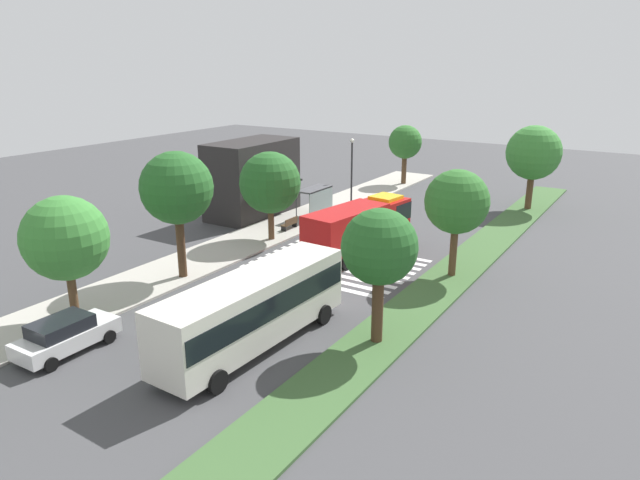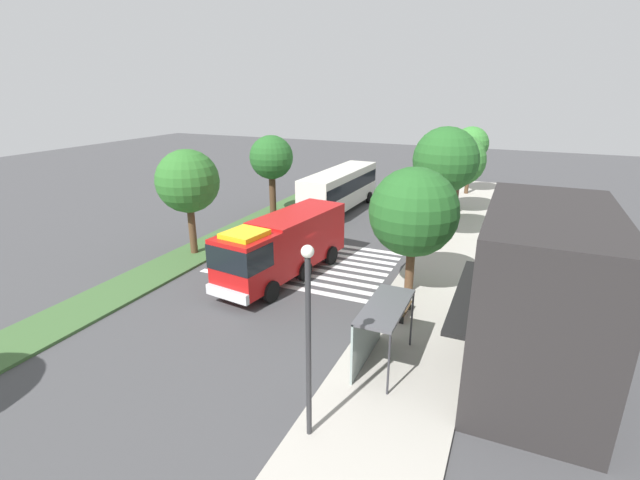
# 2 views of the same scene
# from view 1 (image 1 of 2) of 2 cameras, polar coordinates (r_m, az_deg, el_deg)

# --- Properties ---
(ground_plane) EXTENTS (120.00, 120.00, 0.00)m
(ground_plane) POSITION_cam_1_polar(r_m,az_deg,el_deg) (38.39, 2.53, -1.89)
(ground_plane) COLOR #424244
(sidewalk) EXTENTS (60.00, 4.63, 0.14)m
(sidewalk) POSITION_cam_1_polar(r_m,az_deg,el_deg) (42.63, -6.77, 0.08)
(sidewalk) COLOR #ADA89E
(sidewalk) RESTS_ON ground_plane
(median_strip) EXTENTS (60.00, 3.00, 0.14)m
(median_strip) POSITION_cam_1_polar(r_m,az_deg,el_deg) (35.63, 12.54, -3.76)
(median_strip) COLOR #3D6033
(median_strip) RESTS_ON ground_plane
(crosswalk) EXTENTS (7.65, 10.10, 0.01)m
(crosswalk) POSITION_cam_1_polar(r_m,az_deg,el_deg) (37.50, 1.71, -2.35)
(crosswalk) COLOR silver
(crosswalk) RESTS_ON ground_plane
(fire_truck) EXTENTS (9.59, 3.78, 3.52)m
(fire_truck) POSITION_cam_1_polar(r_m,az_deg,el_deg) (39.05, 4.11, 1.45)
(fire_truck) COLOR #B71414
(fire_truck) RESTS_ON ground_plane
(parked_car_mid) EXTENTS (4.58, 2.14, 1.65)m
(parked_car_mid) POSITION_cam_1_polar(r_m,az_deg,el_deg) (28.70, -23.88, -8.54)
(parked_car_mid) COLOR silver
(parked_car_mid) RESTS_ON ground_plane
(transit_bus) EXTENTS (10.94, 3.15, 3.47)m
(transit_bus) POSITION_cam_1_polar(r_m,az_deg,el_deg) (26.38, -6.57, -6.46)
(transit_bus) COLOR silver
(transit_bus) RESTS_ON ground_plane
(bus_stop_shelter) EXTENTS (3.50, 1.40, 2.46)m
(bus_stop_shelter) POSITION_cam_1_polar(r_m,az_deg,el_deg) (47.43, -0.23, 4.27)
(bus_stop_shelter) COLOR #4C4C51
(bus_stop_shelter) RESTS_ON sidewalk
(bench_near_shelter) EXTENTS (1.60, 0.50, 0.90)m
(bench_near_shelter) POSITION_cam_1_polar(r_m,az_deg,el_deg) (44.55, -3.00, 1.65)
(bench_near_shelter) COLOR #4C3823
(bench_near_shelter) RESTS_ON sidewalk
(street_lamp) EXTENTS (0.36, 0.36, 6.08)m
(street_lamp) POSITION_cam_1_polar(r_m,az_deg,el_deg) (50.45, 3.16, 7.18)
(street_lamp) COLOR #2D2D30
(street_lamp) RESTS_ON sidewalk
(storefront_building) EXTENTS (8.23, 4.91, 6.29)m
(storefront_building) POSITION_cam_1_polar(r_m,az_deg,el_deg) (48.87, -6.69, 6.05)
(storefront_building) COLOR #282626
(storefront_building) RESTS_ON ground_plane
(sidewalk_tree_west) EXTENTS (4.12, 4.12, 6.42)m
(sidewalk_tree_west) POSITION_cam_1_polar(r_m,az_deg,el_deg) (30.25, -23.88, 0.14)
(sidewalk_tree_west) COLOR #513823
(sidewalk_tree_west) RESTS_ON sidewalk
(sidewalk_tree_center) EXTENTS (4.26, 4.26, 7.58)m
(sidewalk_tree_center) POSITION_cam_1_polar(r_m,az_deg,el_deg) (34.49, -13.98, 4.96)
(sidewalk_tree_center) COLOR #47301E
(sidewalk_tree_center) RESTS_ON sidewalk
(sidewalk_tree_east) EXTENTS (4.39, 4.39, 6.39)m
(sidewalk_tree_east) POSITION_cam_1_polar(r_m,az_deg,el_deg) (41.29, -4.96, 5.66)
(sidewalk_tree_east) COLOR #513823
(sidewalk_tree_east) RESTS_ON sidewalk
(sidewalk_tree_far_east) EXTENTS (3.45, 3.45, 6.09)m
(sidewalk_tree_far_east) POSITION_cam_1_polar(r_m,az_deg,el_deg) (61.23, 8.42, 9.52)
(sidewalk_tree_far_east) COLOR #513823
(sidewalk_tree_far_east) RESTS_ON sidewalk
(median_tree_far_west) EXTENTS (3.47, 3.47, 6.34)m
(median_tree_far_west) POSITION_cam_1_polar(r_m,az_deg,el_deg) (25.74, 5.89, -0.80)
(median_tree_far_west) COLOR #47301E
(median_tree_far_west) RESTS_ON median_strip
(median_tree_west) EXTENTS (3.81, 3.81, 6.48)m
(median_tree_west) POSITION_cam_1_polar(r_m,az_deg,el_deg) (34.81, 13.37, 3.65)
(median_tree_west) COLOR #513823
(median_tree_west) RESTS_ON median_strip
(median_tree_center) EXTENTS (4.64, 4.64, 7.24)m
(median_tree_center) POSITION_cam_1_polar(r_m,az_deg,el_deg) (53.14, 20.37, 8.07)
(median_tree_center) COLOR #513823
(median_tree_center) RESTS_ON median_strip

